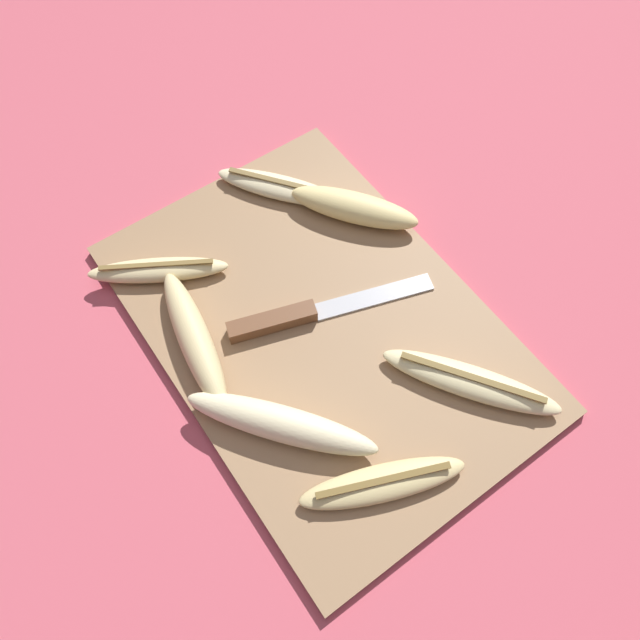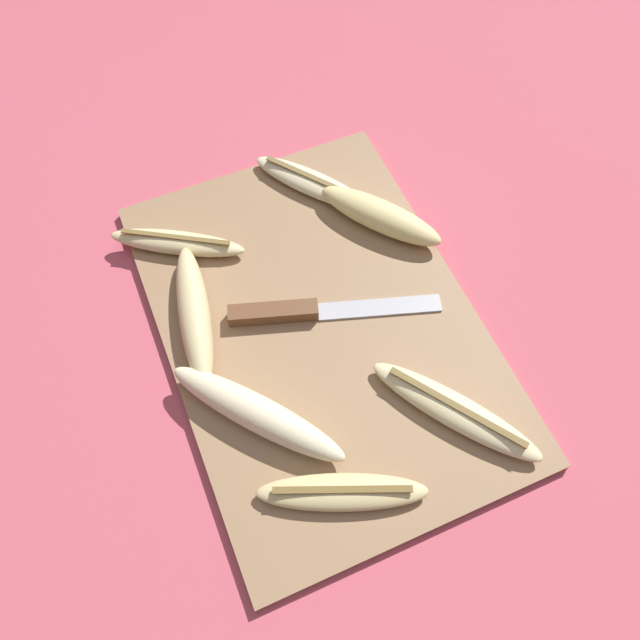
{
  "view_description": "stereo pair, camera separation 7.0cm",
  "coord_description": "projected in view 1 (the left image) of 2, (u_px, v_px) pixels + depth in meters",
  "views": [
    {
      "loc": [
        0.27,
        -0.19,
        0.64
      ],
      "look_at": [
        0.0,
        0.0,
        0.02
      ],
      "focal_mm": 35.0,
      "sensor_mm": 36.0,
      "label": 1
    },
    {
      "loc": [
        0.3,
        -0.13,
        0.64
      ],
      "look_at": [
        0.0,
        0.0,
        0.02
      ],
      "focal_mm": 35.0,
      "sensor_mm": 36.0,
      "label": 2
    }
  ],
  "objects": [
    {
      "name": "ground_plane",
      "position": [
        320.0,
        329.0,
        0.72
      ],
      "size": [
        4.0,
        4.0,
        0.0
      ],
      "primitive_type": "plane",
      "color": "#C65160"
    },
    {
      "name": "cutting_board",
      "position": [
        320.0,
        327.0,
        0.71
      ],
      "size": [
        0.5,
        0.34,
        0.01
      ],
      "color": "#997551",
      "rests_on": "ground_plane"
    },
    {
      "name": "knife",
      "position": [
        293.0,
        316.0,
        0.71
      ],
      "size": [
        0.1,
        0.24,
        0.02
      ],
      "rotation": [
        0.0,
        0.0,
        -0.31
      ],
      "color": "brown",
      "rests_on": "cutting_board"
    },
    {
      "name": "banana_pale_long",
      "position": [
        281.0,
        423.0,
        0.64
      ],
      "size": [
        0.18,
        0.16,
        0.03
      ],
      "rotation": [
        0.0,
        0.0,
        2.25
      ],
      "color": "beige",
      "rests_on": "cutting_board"
    },
    {
      "name": "banana_cream_curved",
      "position": [
        279.0,
        187.0,
        0.79
      ],
      "size": [
        0.15,
        0.13,
        0.02
      ],
      "rotation": [
        0.0,
        0.0,
        5.37
      ],
      "color": "beige",
      "rests_on": "cutting_board"
    },
    {
      "name": "banana_soft_right",
      "position": [
        470.0,
        382.0,
        0.66
      ],
      "size": [
        0.18,
        0.14,
        0.02
      ],
      "rotation": [
        0.0,
        0.0,
        5.32
      ],
      "color": "beige",
      "rests_on": "cutting_board"
    },
    {
      "name": "banana_ripe_center",
      "position": [
        158.0,
        270.0,
        0.73
      ],
      "size": [
        0.11,
        0.16,
        0.02
      ],
      "rotation": [
        0.0,
        0.0,
        5.74
      ],
      "color": "beige",
      "rests_on": "cutting_board"
    },
    {
      "name": "banana_golden_short",
      "position": [
        354.0,
        207.0,
        0.77
      ],
      "size": [
        0.15,
        0.13,
        0.03
      ],
      "rotation": [
        0.0,
        0.0,
        5.36
      ],
      "color": "#EDD689",
      "rests_on": "cutting_board"
    },
    {
      "name": "banana_spotted_left",
      "position": [
        383.0,
        483.0,
        0.62
      ],
      "size": [
        0.1,
        0.17,
        0.02
      ],
      "rotation": [
        0.0,
        0.0,
        2.75
      ],
      "color": "#DBC684",
      "rests_on": "cutting_board"
    },
    {
      "name": "banana_mellow_near",
      "position": [
        194.0,
        338.0,
        0.68
      ],
      "size": [
        0.18,
        0.07,
        0.03
      ],
      "rotation": [
        0.0,
        0.0,
        4.53
      ],
      "color": "beige",
      "rests_on": "cutting_board"
    }
  ]
}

